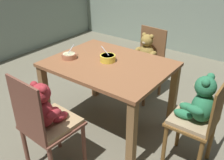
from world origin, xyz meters
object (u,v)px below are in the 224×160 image
object	(u,v)px
dining_table	(109,74)
porridge_bowl_terracotta_near_left	(69,56)
teddy_chair_far_center	(146,55)
teddy_chair_near_front	(46,116)
porridge_bowl_yellow_center	(108,58)
teddy_chair_near_right	(199,110)

from	to	relation	value
dining_table	porridge_bowl_terracotta_near_left	size ratio (longest dim) A/B	7.38
teddy_chair_far_center	porridge_bowl_terracotta_near_left	size ratio (longest dim) A/B	5.53
dining_table	teddy_chair_far_center	xyz separation A→B (m)	(-0.04, 0.81, -0.07)
dining_table	teddy_chair_far_center	world-z (taller)	teddy_chair_far_center
teddy_chair_far_center	porridge_bowl_terracotta_near_left	xyz separation A→B (m)	(-0.35, -0.95, 0.22)
teddy_chair_near_front	porridge_bowl_yellow_center	xyz separation A→B (m)	(-0.01, 0.82, 0.21)
teddy_chair_far_center	porridge_bowl_yellow_center	size ratio (longest dim) A/B	5.34
porridge_bowl_terracotta_near_left	teddy_chair_far_center	bearing A→B (deg)	69.72
teddy_chair_near_front	porridge_bowl_yellow_center	world-z (taller)	teddy_chair_near_front
dining_table	porridge_bowl_yellow_center	distance (m)	0.16
teddy_chair_far_center	porridge_bowl_yellow_center	xyz separation A→B (m)	(0.00, -0.78, 0.23)
porridge_bowl_yellow_center	dining_table	bearing A→B (deg)	-36.96
teddy_chair_near_right	porridge_bowl_yellow_center	size ratio (longest dim) A/B	5.52
teddy_chair_near_front	porridge_bowl_yellow_center	bearing A→B (deg)	3.74
teddy_chair_far_center	teddy_chair_near_right	distance (m)	1.27
porridge_bowl_yellow_center	porridge_bowl_terracotta_near_left	distance (m)	0.40
dining_table	teddy_chair_far_center	bearing A→B (deg)	92.75
teddy_chair_near_front	teddy_chair_near_right	distance (m)	1.23
teddy_chair_near_right	teddy_chair_far_center	bearing A→B (deg)	-41.03
dining_table	teddy_chair_near_front	bearing A→B (deg)	-91.47
teddy_chair_near_right	porridge_bowl_terracotta_near_left	world-z (taller)	teddy_chair_near_right
dining_table	porridge_bowl_terracotta_near_left	distance (m)	0.44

